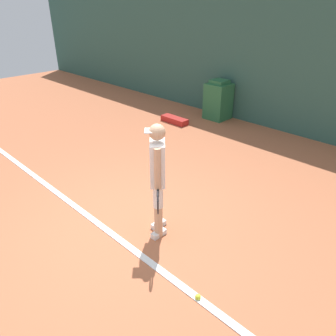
{
  "coord_description": "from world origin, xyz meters",
  "views": [
    {
      "loc": [
        3.27,
        -2.46,
        3.13
      ],
      "look_at": [
        0.41,
        0.44,
        1.0
      ],
      "focal_mm": 35.0,
      "sensor_mm": 36.0,
      "label": 1
    }
  ],
  "objects_px": {
    "tennis_ball": "(198,297)",
    "equipment_bag": "(174,120)",
    "tennis_player": "(158,176)",
    "covered_chair": "(218,100)"
  },
  "relations": [
    {
      "from": "equipment_bag",
      "to": "covered_chair",
      "type": "bearing_deg",
      "value": 61.87
    },
    {
      "from": "tennis_player",
      "to": "equipment_bag",
      "type": "bearing_deg",
      "value": 174.54
    },
    {
      "from": "covered_chair",
      "to": "equipment_bag",
      "type": "height_order",
      "value": "covered_chair"
    },
    {
      "from": "tennis_player",
      "to": "covered_chair",
      "type": "distance_m",
      "value": 5.46
    },
    {
      "from": "tennis_ball",
      "to": "covered_chair",
      "type": "distance_m",
      "value": 6.56
    },
    {
      "from": "tennis_ball",
      "to": "tennis_player",
      "type": "bearing_deg",
      "value": 156.19
    },
    {
      "from": "tennis_ball",
      "to": "covered_chair",
      "type": "xyz_separation_m",
      "value": [
        -3.77,
        5.35,
        0.49
      ]
    },
    {
      "from": "tennis_player",
      "to": "equipment_bag",
      "type": "xyz_separation_m",
      "value": [
        -3.17,
        3.65,
        -0.87
      ]
    },
    {
      "from": "tennis_ball",
      "to": "equipment_bag",
      "type": "xyz_separation_m",
      "value": [
        -4.39,
        4.19,
        0.04
      ]
    },
    {
      "from": "covered_chair",
      "to": "equipment_bag",
      "type": "distance_m",
      "value": 1.38
    }
  ]
}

